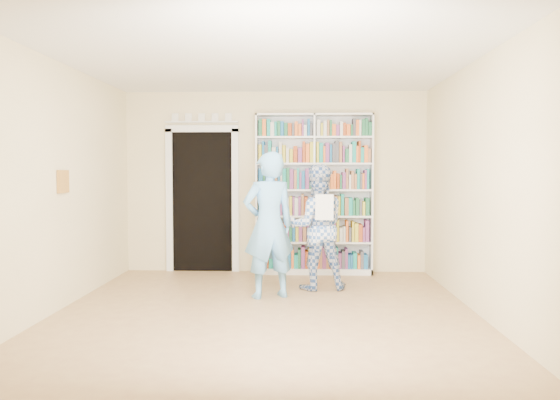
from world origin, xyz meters
The scene contains 11 objects.
floor centered at (0.00, 0.00, 0.00)m, with size 5.00×5.00×0.00m, color #996D4A.
ceiling centered at (0.00, 0.00, 2.70)m, with size 5.00×5.00×0.00m, color white.
wall_back centered at (0.00, 2.50, 1.35)m, with size 4.50×4.50×0.00m, color beige.
wall_left centered at (-2.25, 0.00, 1.35)m, with size 5.00×5.00×0.00m, color beige.
wall_right centered at (2.25, 0.00, 1.35)m, with size 5.00×5.00×0.00m, color beige.
bookshelf centered at (0.58, 2.34, 1.19)m, with size 1.71×0.32×2.35m.
doorway centered at (-1.10, 2.48, 1.18)m, with size 1.10×0.08×2.43m.
wall_art centered at (-2.23, 0.20, 1.40)m, with size 0.03×0.25×0.25m, color brown.
man_blue centered at (0.00, 0.78, 0.87)m, with size 0.64×0.42×1.74m, color #66AAE4.
man_plaid centered at (0.58, 1.27, 0.80)m, with size 0.78×0.60×1.60m, color #33589C.
paper_sheet centered at (0.67, 1.00, 1.07)m, with size 0.22×0.01×0.32m, color white.
Camera 1 is at (0.36, -5.69, 1.51)m, focal length 35.00 mm.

